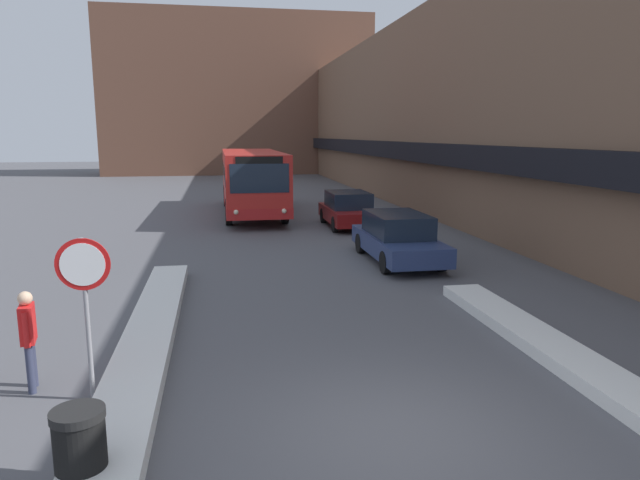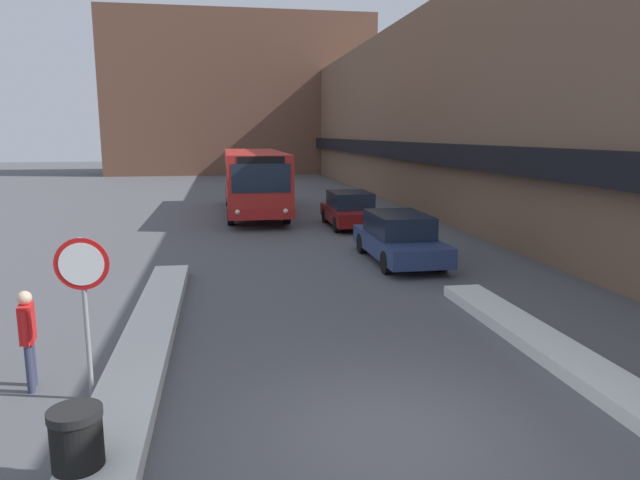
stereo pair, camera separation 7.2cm
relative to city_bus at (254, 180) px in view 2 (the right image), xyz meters
The scene contains 11 objects.
ground_plane 21.63m from the city_bus, 88.40° to the right, with size 160.00×160.00×0.00m, color #515156.
building_row_right 11.33m from the city_bus, 13.03° to the left, with size 5.50×60.00×9.94m.
building_backdrop_far 31.91m from the city_bus, 88.90° to the left, with size 26.00×8.00×15.32m.
snow_bank_left 19.70m from the city_bus, 98.78° to the right, with size 0.90×14.58×0.27m.
snow_bank_right 20.78m from the city_bus, 78.30° to the right, with size 0.90×9.88×0.24m.
city_bus is the anchor object (origin of this frame).
parked_car_front 12.15m from the city_bus, 71.70° to the right, with size 1.86×4.70×1.50m.
parked_car_back 6.08m from the city_bus, 50.69° to the right, with size 1.91×4.21×1.49m.
stop_sign 20.08m from the city_bus, 100.19° to the right, with size 0.76×0.08×2.46m.
pedestrian 19.77m from the city_bus, 103.28° to the right, with size 0.27×0.51×1.58m.
trash_bin 22.29m from the city_bus, 98.28° to the right, with size 0.59×0.59×0.95m.
Camera 2 is at (-2.14, -6.61, 3.90)m, focal length 32.00 mm.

